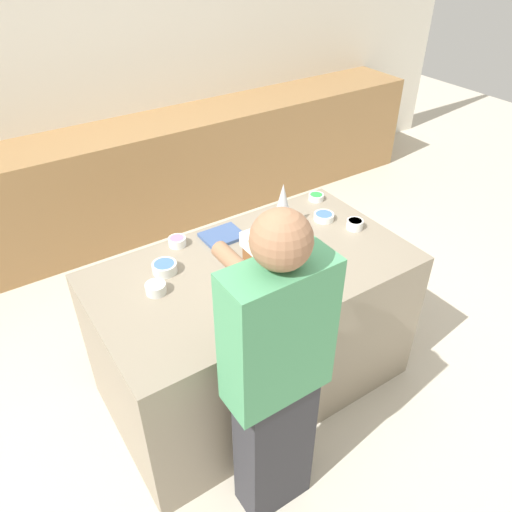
% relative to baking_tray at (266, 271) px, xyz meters
% --- Properties ---
extents(ground_plane, '(12.00, 12.00, 0.00)m').
position_rel_baking_tray_xyz_m(ground_plane, '(-0.02, 0.08, -0.89)').
color(ground_plane, beige).
extents(wall_back, '(8.00, 0.05, 2.60)m').
position_rel_baking_tray_xyz_m(wall_back, '(-0.02, 2.46, 0.41)').
color(wall_back, white).
rests_on(wall_back, ground_plane).
extents(back_cabinet_block, '(6.00, 0.60, 0.93)m').
position_rel_baking_tray_xyz_m(back_cabinet_block, '(-0.02, 2.13, -0.42)').
color(back_cabinet_block, '#9E7547').
rests_on(back_cabinet_block, ground_plane).
extents(kitchen_island, '(1.68, 0.94, 0.88)m').
position_rel_baking_tray_xyz_m(kitchen_island, '(-0.02, 0.08, -0.45)').
color(kitchen_island, gray).
rests_on(kitchen_island, ground_plane).
extents(baking_tray, '(0.47, 0.27, 0.01)m').
position_rel_baking_tray_xyz_m(baking_tray, '(0.00, 0.00, 0.00)').
color(baking_tray, silver).
rests_on(baking_tray, kitchen_island).
extents(gingerbread_house, '(0.19, 0.20, 0.30)m').
position_rel_baking_tray_xyz_m(gingerbread_house, '(0.00, 0.00, 0.12)').
color(gingerbread_house, brown).
rests_on(gingerbread_house, baking_tray).
extents(decorative_tree, '(0.13, 0.13, 0.28)m').
position_rel_baking_tray_xyz_m(decorative_tree, '(0.32, 0.30, 0.14)').
color(decorative_tree, silver).
rests_on(decorative_tree, kitchen_island).
extents(candy_bowl_far_left, '(0.09, 0.09, 0.05)m').
position_rel_baking_tray_xyz_m(candy_bowl_far_left, '(0.34, 0.16, 0.03)').
color(candy_bowl_far_left, silver).
rests_on(candy_bowl_far_left, kitchen_island).
extents(candy_bowl_behind_tray, '(0.13, 0.13, 0.05)m').
position_rel_baking_tray_xyz_m(candy_bowl_behind_tray, '(-0.43, 0.29, 0.02)').
color(candy_bowl_behind_tray, silver).
rests_on(candy_bowl_behind_tray, kitchen_island).
extents(candy_bowl_front_corner, '(0.10, 0.10, 0.05)m').
position_rel_baking_tray_xyz_m(candy_bowl_front_corner, '(-0.54, 0.16, 0.02)').
color(candy_bowl_front_corner, silver).
rests_on(candy_bowl_front_corner, kitchen_island).
extents(candy_bowl_center_rear, '(0.09, 0.09, 0.05)m').
position_rel_baking_tray_xyz_m(candy_bowl_center_rear, '(0.66, 0.06, 0.03)').
color(candy_bowl_center_rear, white).
rests_on(candy_bowl_center_rear, kitchen_island).
extents(candy_bowl_far_right, '(0.12, 0.12, 0.04)m').
position_rel_baking_tray_xyz_m(candy_bowl_far_right, '(0.57, 0.24, 0.02)').
color(candy_bowl_far_right, white).
rests_on(candy_bowl_far_right, kitchen_island).
extents(candy_bowl_near_tray_right, '(0.09, 0.09, 0.04)m').
position_rel_baking_tray_xyz_m(candy_bowl_near_tray_right, '(0.69, 0.45, 0.02)').
color(candy_bowl_near_tray_right, white).
rests_on(candy_bowl_near_tray_right, kitchen_island).
extents(candy_bowl_near_tray_left, '(0.10, 0.10, 0.05)m').
position_rel_baking_tray_xyz_m(candy_bowl_near_tray_left, '(-0.27, 0.47, 0.02)').
color(candy_bowl_near_tray_left, white).
rests_on(candy_bowl_near_tray_left, kitchen_island).
extents(cookbook, '(0.22, 0.18, 0.02)m').
position_rel_baking_tray_xyz_m(cookbook, '(-0.02, 0.40, 0.01)').
color(cookbook, '#3F598C').
rests_on(cookbook, kitchen_island).
extents(mug, '(0.09, 0.09, 0.10)m').
position_rel_baking_tray_xyz_m(mug, '(-0.10, -0.31, 0.05)').
color(mug, white).
rests_on(mug, kitchen_island).
extents(person, '(0.43, 0.54, 1.64)m').
position_rel_baking_tray_xyz_m(person, '(-0.35, -0.57, -0.04)').
color(person, '#333338').
rests_on(person, ground_plane).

